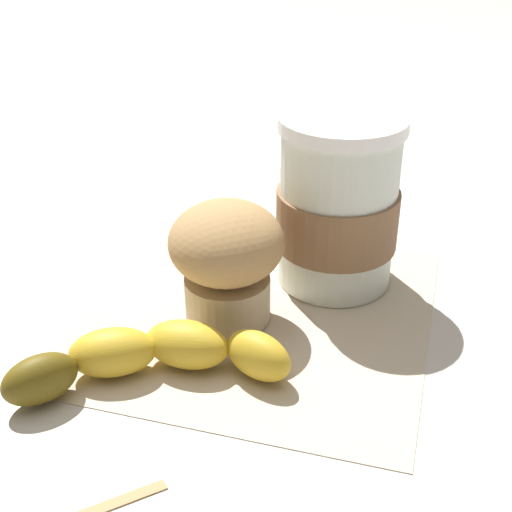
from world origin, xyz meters
The scene contains 5 objects.
ground_plane centered at (0.00, 0.00, 0.00)m, with size 3.00×3.00×0.00m, color beige.
paper_napkin centered at (0.00, 0.00, 0.00)m, with size 0.25×0.25×0.00m, color beige.
coffee_cup centered at (-0.06, 0.05, 0.07)m, with size 0.09×0.09×0.13m.
muffin centered at (0.01, -0.02, 0.05)m, with size 0.08×0.08×0.09m.
banana centered at (0.09, -0.05, 0.02)m, with size 0.10×0.18×0.03m.
Camera 1 is at (0.42, 0.10, 0.30)m, focal length 50.00 mm.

